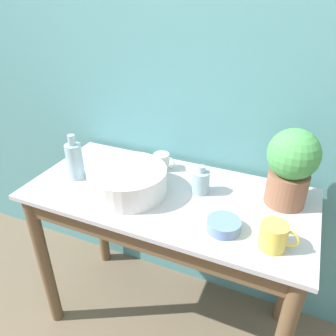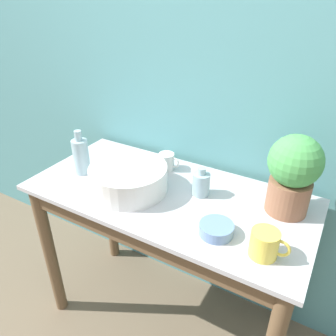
% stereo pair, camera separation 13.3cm
% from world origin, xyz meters
% --- Properties ---
extents(wall_back, '(6.00, 0.05, 2.40)m').
position_xyz_m(wall_back, '(0.00, 0.63, 1.20)').
color(wall_back, teal).
rests_on(wall_back, ground_plane).
extents(counter_table, '(1.21, 0.58, 0.82)m').
position_xyz_m(counter_table, '(0.00, 0.27, 0.64)').
color(counter_table, brown).
rests_on(counter_table, ground_plane).
extents(potted_plant, '(0.20, 0.20, 0.32)m').
position_xyz_m(potted_plant, '(0.46, 0.41, 0.99)').
color(potted_plant, '#8C5B42').
rests_on(potted_plant, counter_table).
extents(bowl_wash_large, '(0.33, 0.33, 0.11)m').
position_xyz_m(bowl_wash_large, '(-0.16, 0.23, 0.87)').
color(bowl_wash_large, silver).
rests_on(bowl_wash_large, counter_table).
extents(bottle_tall, '(0.07, 0.07, 0.21)m').
position_xyz_m(bottle_tall, '(-0.43, 0.24, 0.91)').
color(bottle_tall, '#93B2BC').
rests_on(bottle_tall, counter_table).
extents(bottle_short, '(0.07, 0.07, 0.13)m').
position_xyz_m(bottle_short, '(0.12, 0.35, 0.87)').
color(bottle_short, '#93B2BC').
rests_on(bottle_short, counter_table).
extents(mug_yellow, '(0.13, 0.09, 0.10)m').
position_xyz_m(mug_yellow, '(0.45, 0.13, 0.87)').
color(mug_yellow, '#E5CC4C').
rests_on(mug_yellow, counter_table).
extents(mug_white, '(0.11, 0.07, 0.08)m').
position_xyz_m(mug_white, '(-0.11, 0.46, 0.86)').
color(mug_white, white).
rests_on(mug_white, counter_table).
extents(bowl_small_blue, '(0.12, 0.12, 0.04)m').
position_xyz_m(bowl_small_blue, '(0.28, 0.15, 0.84)').
color(bowl_small_blue, '#6684B2').
rests_on(bowl_small_blue, counter_table).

